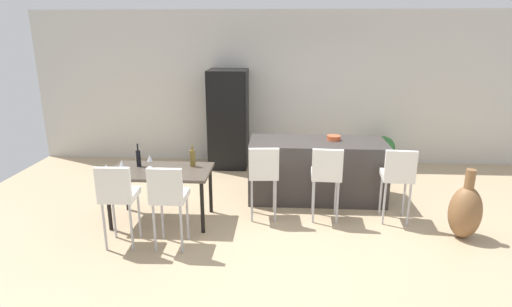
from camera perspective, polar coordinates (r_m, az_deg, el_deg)
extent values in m
plane|color=tan|center=(6.04, 4.86, -8.46)|extent=(10.00, 10.00, 0.00)
cube|color=beige|center=(8.23, 4.74, 8.83)|extent=(10.00, 0.12, 2.90)
cube|color=#383330|center=(6.55, 8.21, -2.22)|extent=(2.06, 0.85, 0.92)
cube|color=white|center=(5.77, 1.01, -2.68)|extent=(0.43, 0.43, 0.08)
cube|color=white|center=(5.54, 1.07, -1.11)|extent=(0.40, 0.09, 0.36)
cylinder|color=#B2B2B7|center=(6.04, -0.58, -5.27)|extent=(0.03, 0.03, 0.61)
cylinder|color=#B2B2B7|center=(6.05, 2.47, -5.26)|extent=(0.03, 0.03, 0.61)
cylinder|color=#B2B2B7|center=(5.74, -0.57, -6.46)|extent=(0.03, 0.03, 0.61)
cylinder|color=#B2B2B7|center=(5.75, 2.64, -6.44)|extent=(0.03, 0.03, 0.61)
cube|color=white|center=(5.80, 9.49, -2.81)|extent=(0.42, 0.42, 0.08)
cube|color=white|center=(5.57, 9.69, -1.25)|extent=(0.40, 0.08, 0.36)
cylinder|color=#B2B2B7|center=(6.06, 7.74, -5.35)|extent=(0.03, 0.03, 0.61)
cylinder|color=#B2B2B7|center=(6.08, 10.76, -5.42)|extent=(0.03, 0.03, 0.61)
cylinder|color=#B2B2B7|center=(5.76, 7.81, -6.53)|extent=(0.03, 0.03, 0.61)
cylinder|color=#B2B2B7|center=(5.78, 11.00, -6.60)|extent=(0.03, 0.03, 0.61)
cube|color=white|center=(5.97, 18.58, -2.89)|extent=(0.43, 0.43, 0.08)
cube|color=white|center=(5.75, 19.07, -1.38)|extent=(0.40, 0.09, 0.36)
cylinder|color=#B2B2B7|center=(6.21, 16.59, -5.36)|extent=(0.03, 0.03, 0.61)
cylinder|color=#B2B2B7|center=(6.27, 19.49, -5.43)|extent=(0.03, 0.03, 0.61)
cylinder|color=#B2B2B7|center=(5.92, 17.01, -6.51)|extent=(0.03, 0.03, 0.61)
cylinder|color=#B2B2B7|center=(5.98, 20.06, -6.56)|extent=(0.03, 0.03, 0.61)
cube|color=#4C4238|center=(5.77, -12.86, -2.37)|extent=(1.35, 0.76, 0.04)
cylinder|color=black|center=(6.37, -17.19, -4.42)|extent=(0.05, 0.05, 0.70)
cylinder|color=black|center=(6.05, -6.19, -4.86)|extent=(0.05, 0.05, 0.70)
cylinder|color=black|center=(5.82, -19.36, -6.65)|extent=(0.05, 0.05, 0.70)
cylinder|color=black|center=(5.47, -7.30, -7.30)|extent=(0.05, 0.05, 0.70)
cube|color=white|center=(5.29, -18.02, -5.36)|extent=(0.41, 0.41, 0.08)
cube|color=white|center=(5.06, -18.85, -3.75)|extent=(0.40, 0.07, 0.36)
cylinder|color=#B2B2B7|center=(5.61, -18.73, -7.97)|extent=(0.03, 0.03, 0.61)
cylinder|color=#B2B2B7|center=(5.51, -15.57, -8.14)|extent=(0.03, 0.03, 0.61)
cylinder|color=#B2B2B7|center=(5.34, -19.88, -9.37)|extent=(0.03, 0.03, 0.61)
cylinder|color=#B2B2B7|center=(5.23, -16.57, -9.58)|extent=(0.03, 0.03, 0.61)
cube|color=white|center=(5.10, -11.62, -5.68)|extent=(0.40, 0.40, 0.08)
cube|color=white|center=(4.87, -12.29, -4.03)|extent=(0.40, 0.06, 0.36)
cylinder|color=#B2B2B7|center=(5.42, -12.61, -8.35)|extent=(0.03, 0.03, 0.61)
cylinder|color=#B2B2B7|center=(5.34, -9.28, -8.54)|extent=(0.03, 0.03, 0.61)
cylinder|color=#B2B2B7|center=(5.14, -13.61, -9.82)|extent=(0.03, 0.03, 0.61)
cylinder|color=#B2B2B7|center=(5.06, -10.10, -10.06)|extent=(0.03, 0.03, 0.61)
cylinder|color=brown|center=(5.79, -8.61, -0.66)|extent=(0.08, 0.08, 0.23)
cylinder|color=brown|center=(5.75, -8.68, 0.77)|extent=(0.03, 0.03, 0.07)
cylinder|color=black|center=(5.95, -15.67, -0.66)|extent=(0.06, 0.06, 0.22)
cylinder|color=black|center=(5.91, -15.79, 0.82)|extent=(0.02, 0.02, 0.10)
cylinder|color=silver|center=(5.92, -14.16, -1.75)|extent=(0.06, 0.06, 0.00)
cylinder|color=silver|center=(5.90, -14.19, -1.37)|extent=(0.01, 0.01, 0.08)
cone|color=silver|center=(5.88, -14.25, -0.58)|extent=(0.07, 0.07, 0.09)
cylinder|color=silver|center=(5.69, -19.54, -2.96)|extent=(0.06, 0.06, 0.00)
cylinder|color=silver|center=(5.68, -19.58, -2.56)|extent=(0.01, 0.01, 0.08)
cone|color=silver|center=(5.65, -19.67, -1.75)|extent=(0.07, 0.07, 0.09)
cylinder|color=silver|center=(5.77, -17.67, -2.53)|extent=(0.06, 0.06, 0.00)
cylinder|color=silver|center=(5.75, -17.71, -2.13)|extent=(0.01, 0.01, 0.08)
cone|color=silver|center=(5.73, -17.78, -1.32)|extent=(0.07, 0.07, 0.09)
cube|color=black|center=(7.95, -3.75, 4.69)|extent=(0.72, 0.68, 1.84)
cylinder|color=#C6512D|center=(6.52, 10.52, 2.11)|extent=(0.21, 0.21, 0.07)
ellipsoid|color=brown|center=(5.93, 26.51, -7.16)|extent=(0.39, 0.39, 0.68)
cylinder|color=brown|center=(5.78, 27.07, -3.11)|extent=(0.12, 0.12, 0.25)
cylinder|color=beige|center=(8.31, 16.74, -1.24)|extent=(0.24, 0.24, 0.22)
sphere|color=#2D6B33|center=(8.23, 16.91, 0.76)|extent=(0.42, 0.42, 0.42)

